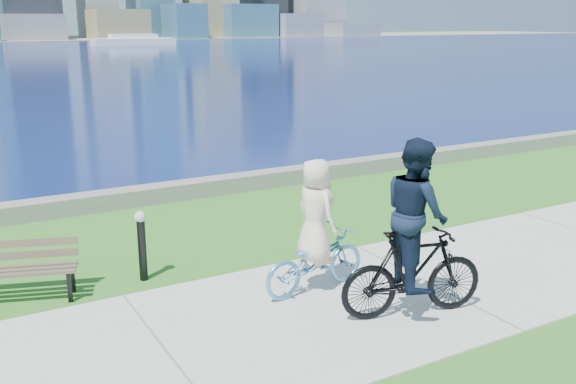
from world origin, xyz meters
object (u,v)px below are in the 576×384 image
at_px(bollard_lamp, 142,241).
at_px(cyclist_man, 414,244).
at_px(cyclist_woman, 315,243).
at_px(park_bench, 19,266).

xyz_separation_m(bollard_lamp, cyclist_man, (2.65, -2.89, 0.39)).
relative_size(bollard_lamp, cyclist_woman, 0.56).
height_order(bollard_lamp, cyclist_woman, cyclist_woman).
relative_size(park_bench, cyclist_woman, 0.85).
xyz_separation_m(park_bench, cyclist_woman, (3.64, -1.80, 0.24)).
bearing_deg(park_bench, bollard_lamp, 11.85).
xyz_separation_m(park_bench, bollard_lamp, (1.66, -0.20, 0.13)).
distance_m(park_bench, bollard_lamp, 1.68).
distance_m(park_bench, cyclist_woman, 4.07).
bearing_deg(cyclist_man, cyclist_woman, 42.24).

